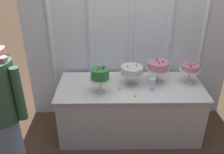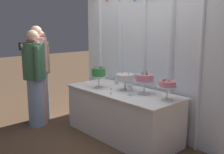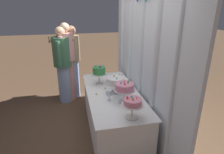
% 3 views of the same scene
% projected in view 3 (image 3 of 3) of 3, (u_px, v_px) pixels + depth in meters
% --- Properties ---
extents(ground_plane, '(24.00, 24.00, 0.00)m').
position_uv_depth(ground_plane, '(107.00, 131.00, 3.37)').
color(ground_plane, brown).
extents(draped_curtain, '(2.92, 0.16, 2.59)m').
position_uv_depth(draped_curtain, '(142.00, 53.00, 3.01)').
color(draped_curtain, silver).
rests_on(draped_curtain, ground_plane).
extents(cake_table, '(1.90, 0.82, 0.74)m').
position_uv_depth(cake_table, '(113.00, 112.00, 3.26)').
color(cake_table, white).
rests_on(cake_table, ground_plane).
extents(cake_display_leftmost, '(0.28, 0.28, 0.36)m').
position_uv_depth(cake_display_leftmost, '(99.00, 71.00, 3.36)').
color(cake_display_leftmost, silver).
rests_on(cake_display_leftmost, cake_table).
extents(cake_display_midleft, '(0.31, 0.31, 0.29)m').
position_uv_depth(cake_display_midleft, '(115.00, 81.00, 3.05)').
color(cake_display_midleft, silver).
rests_on(cake_display_midleft, cake_table).
extents(cake_display_midright, '(0.31, 0.31, 0.34)m').
position_uv_depth(cake_display_midright, '(124.00, 88.00, 2.74)').
color(cake_display_midright, silver).
rests_on(cake_display_midright, cake_table).
extents(cake_display_rightmost, '(0.27, 0.27, 0.31)m').
position_uv_depth(cake_display_rightmost, '(132.00, 103.00, 2.36)').
color(cake_display_rightmost, silver).
rests_on(cake_display_rightmost, cake_table).
extents(wine_glass, '(0.08, 0.08, 0.16)m').
position_uv_depth(wine_glass, '(109.00, 93.00, 2.83)').
color(wine_glass, silver).
rests_on(wine_glass, cake_table).
extents(flower_vase, '(0.07, 0.07, 0.16)m').
position_uv_depth(flower_vase, '(121.00, 79.00, 3.51)').
color(flower_vase, '#B2C1B2').
rests_on(flower_vase, cake_table).
extents(tealight_far_left, '(0.05, 0.05, 0.03)m').
position_uv_depth(tealight_far_left, '(105.00, 88.00, 3.25)').
color(tealight_far_left, beige).
rests_on(tealight_far_left, cake_table).
extents(tealight_near_left, '(0.04, 0.04, 0.03)m').
position_uv_depth(tealight_near_left, '(96.00, 94.00, 3.04)').
color(tealight_near_left, beige).
rests_on(tealight_near_left, cake_table).
extents(guest_girl_blue_dress, '(0.49, 0.65, 1.65)m').
position_uv_depth(guest_girl_blue_dress, '(73.00, 59.00, 4.35)').
color(guest_girl_blue_dress, '#93ADD6').
rests_on(guest_girl_blue_dress, ground_plane).
extents(guest_man_pink_jacket, '(0.54, 0.46, 1.65)m').
position_uv_depth(guest_man_pink_jacket, '(63.00, 63.00, 4.13)').
color(guest_man_pink_jacket, '#93ADD6').
rests_on(guest_man_pink_jacket, ground_plane).
extents(guest_man_dark_suit, '(0.46, 0.46, 1.72)m').
position_uv_depth(guest_man_dark_suit, '(67.00, 60.00, 4.19)').
color(guest_man_dark_suit, '#D6938E').
rests_on(guest_man_dark_suit, ground_plane).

